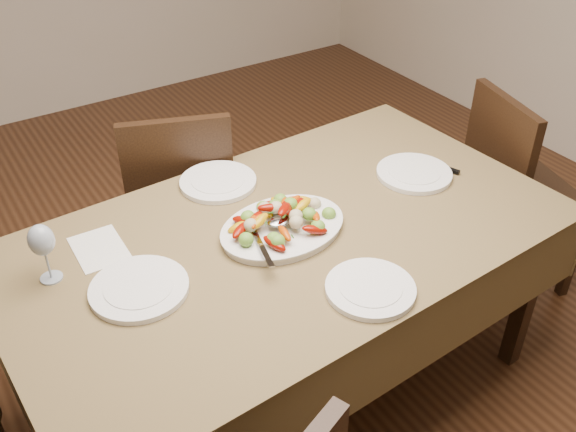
# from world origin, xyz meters

# --- Properties ---
(floor) EXTENTS (6.00, 6.00, 0.00)m
(floor) POSITION_xyz_m (0.00, 0.00, 0.00)
(floor) COLOR #3B2112
(floor) RESTS_ON ground
(dining_table) EXTENTS (1.89, 1.13, 0.76)m
(dining_table) POSITION_xyz_m (0.07, 0.07, 0.38)
(dining_table) COLOR brown
(dining_table) RESTS_ON ground
(chair_far) EXTENTS (0.54, 0.54, 0.95)m
(chair_far) POSITION_xyz_m (0.01, 0.83, 0.47)
(chair_far) COLOR black
(chair_far) RESTS_ON ground
(chair_right) EXTENTS (0.51, 0.51, 0.95)m
(chair_right) POSITION_xyz_m (1.30, 0.06, 0.47)
(chair_right) COLOR black
(chair_right) RESTS_ON ground
(serving_platter) EXTENTS (0.43, 0.33, 0.02)m
(serving_platter) POSITION_xyz_m (0.05, 0.08, 0.77)
(serving_platter) COLOR white
(serving_platter) RESTS_ON dining_table
(roasted_vegetables) EXTENTS (0.36, 0.25, 0.09)m
(roasted_vegetables) POSITION_xyz_m (0.05, 0.08, 0.83)
(roasted_vegetables) COLOR #740C02
(roasted_vegetables) RESTS_ON serving_platter
(serving_spoon) EXTENTS (0.29, 0.13, 0.03)m
(serving_spoon) POSITION_xyz_m (-0.01, 0.04, 0.81)
(serving_spoon) COLOR #9EA0A8
(serving_spoon) RESTS_ON serving_platter
(plate_left) EXTENTS (0.29, 0.29, 0.02)m
(plate_left) POSITION_xyz_m (-0.45, 0.06, 0.77)
(plate_left) COLOR white
(plate_left) RESTS_ON dining_table
(plate_right) EXTENTS (0.28, 0.28, 0.02)m
(plate_right) POSITION_xyz_m (0.65, 0.11, 0.77)
(plate_right) COLOR white
(plate_right) RESTS_ON dining_table
(plate_far) EXTENTS (0.28, 0.28, 0.02)m
(plate_far) POSITION_xyz_m (0.01, 0.45, 0.77)
(plate_far) COLOR white
(plate_far) RESTS_ON dining_table
(plate_near) EXTENTS (0.26, 0.26, 0.02)m
(plate_near) POSITION_xyz_m (0.11, -0.30, 0.77)
(plate_near) COLOR white
(plate_near) RESTS_ON dining_table
(wine_glass) EXTENTS (0.08, 0.08, 0.20)m
(wine_glass) POSITION_xyz_m (-0.65, 0.26, 0.86)
(wine_glass) COLOR #8C99A5
(wine_glass) RESTS_ON dining_table
(menu_card) EXTENTS (0.16, 0.21, 0.00)m
(menu_card) POSITION_xyz_m (-0.48, 0.32, 0.76)
(menu_card) COLOR silver
(menu_card) RESTS_ON dining_table
(table_knife) EXTENTS (0.09, 0.19, 0.01)m
(table_knife) POSITION_xyz_m (0.77, 0.11, 0.76)
(table_knife) COLOR #9EA0A8
(table_knife) RESTS_ON dining_table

